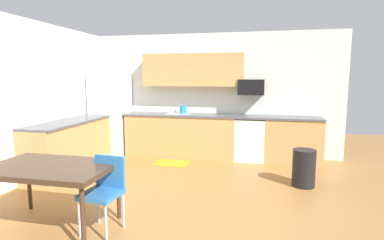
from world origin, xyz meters
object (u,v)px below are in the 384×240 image
Objects in this scene: chair_near_table at (105,187)px; trash_bin at (304,168)px; refrigerator at (111,113)px; dining_table at (50,171)px; oven_range at (250,139)px; microwave at (251,87)px; kettle at (183,110)px.

trash_bin is (2.41, 2.00, -0.20)m from chair_near_table.
refrigerator is 2.18× the size of chair_near_table.
refrigerator reaches higher than trash_bin.
trash_bin is (3.03, 2.09, -0.39)m from dining_table.
refrigerator reaches higher than oven_range.
refrigerator reaches higher than microwave.
microwave is at bearing 3.28° from refrigerator.
oven_range is 3.76m from chair_near_table.
microwave is 0.90× the size of trash_bin.
trash_bin is 2.90m from kettle.
oven_range is 1.57m from kettle.
refrigerator is 3.10× the size of trash_bin.
microwave is 3.99m from chair_near_table.
chair_near_table is at bearing -64.01° from refrigerator.
oven_range is 4.55× the size of kettle.
chair_near_table is 1.42× the size of trash_bin.
dining_table is 7.00× the size of kettle.
oven_range is (3.14, 0.08, -0.47)m from refrigerator.
trash_bin is (0.91, -1.55, -1.24)m from microwave.
kettle reaches higher than oven_range.
kettle is at bearing 4.42° from refrigerator.
microwave is at bearing 120.32° from trash_bin.
kettle is (-2.37, 1.50, 0.72)m from trash_bin.
dining_table is at bearing -171.72° from chair_near_table.
microwave is at bearing 90.00° from oven_range.
dining_table is 3.67m from kettle.
oven_range is 1.07× the size of chair_near_table.
refrigerator is 1.69m from kettle.
dining_table is (1.02, -3.46, -0.24)m from refrigerator.
microwave is 0.64× the size of chair_near_table.
refrigerator is 9.29× the size of kettle.
oven_range is at bearing 66.52° from chair_near_table.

